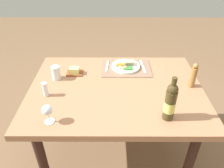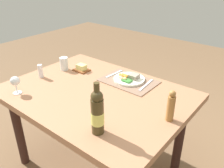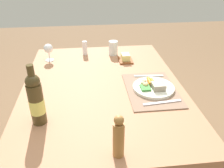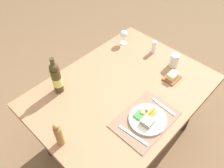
% 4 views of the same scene
% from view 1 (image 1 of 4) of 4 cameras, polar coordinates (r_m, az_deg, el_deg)
% --- Properties ---
extents(ground_plane, '(8.00, 8.00, 0.00)m').
position_cam_1_polar(ground_plane, '(2.19, 0.83, -16.91)').
color(ground_plane, brown).
extents(dining_table, '(1.32, 0.98, 0.74)m').
position_cam_1_polar(dining_table, '(1.73, 1.00, -3.41)').
color(dining_table, '#A7714F').
rests_on(dining_table, ground_plane).
extents(placemat, '(0.42, 0.29, 0.01)m').
position_cam_1_polar(placemat, '(1.92, 3.72, 4.13)').
color(placemat, '#856752').
rests_on(placemat, dining_table).
extents(dinner_plate, '(0.25, 0.25, 0.05)m').
position_cam_1_polar(dinner_plate, '(1.92, 3.64, 4.74)').
color(dinner_plate, white).
rests_on(dinner_plate, placemat).
extents(fork, '(0.04, 0.22, 0.00)m').
position_cam_1_polar(fork, '(1.95, 8.04, 4.54)').
color(fork, silver).
rests_on(fork, placemat).
extents(knife, '(0.03, 0.19, 0.00)m').
position_cam_1_polar(knife, '(1.93, -1.24, 4.67)').
color(knife, silver).
rests_on(knife, placemat).
extents(butter_dish, '(0.13, 0.10, 0.06)m').
position_cam_1_polar(butter_dish, '(1.86, -9.72, 3.26)').
color(butter_dish, brown).
rests_on(butter_dish, dining_table).
extents(wine_glass, '(0.07, 0.07, 0.13)m').
position_cam_1_polar(wine_glass, '(1.39, -16.48, -6.69)').
color(wine_glass, white).
rests_on(wine_glass, dining_table).
extents(pepper_mill, '(0.05, 0.05, 0.20)m').
position_cam_1_polar(pepper_mill, '(1.75, 20.38, 2.02)').
color(pepper_mill, '#A26F38').
rests_on(pepper_mill, dining_table).
extents(salt_shaker, '(0.04, 0.04, 0.11)m').
position_cam_1_polar(salt_shaker, '(1.63, -16.97, -1.35)').
color(salt_shaker, white).
rests_on(salt_shaker, dining_table).
extents(water_tumbler, '(0.07, 0.07, 0.11)m').
position_cam_1_polar(water_tumbler, '(1.81, -14.32, 2.66)').
color(water_tumbler, silver).
rests_on(water_tumbler, dining_table).
extents(wine_bottle, '(0.07, 0.07, 0.31)m').
position_cam_1_polar(wine_bottle, '(1.38, 14.91, -4.55)').
color(wine_bottle, '#43371B').
rests_on(wine_bottle, dining_table).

